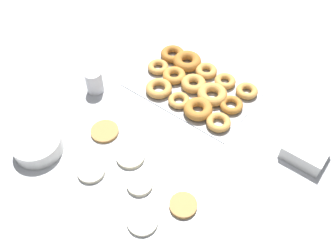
% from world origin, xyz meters
% --- Properties ---
extents(ground_plane, '(3.00, 3.00, 0.00)m').
position_xyz_m(ground_plane, '(0.00, 0.00, 0.00)').
color(ground_plane, '#B2B5BA').
extents(pancake_0, '(0.09, 0.09, 0.01)m').
position_xyz_m(pancake_0, '(0.06, 0.09, 0.01)').
color(pancake_0, beige).
rests_on(pancake_0, ground_plane).
extents(pancake_1, '(0.08, 0.08, 0.01)m').
position_xyz_m(pancake_1, '(-0.18, 0.13, 0.01)').
color(pancake_1, '#B27F42').
rests_on(pancake_1, ground_plane).
extents(pancake_2, '(0.09, 0.09, 0.01)m').
position_xyz_m(pancake_2, '(0.12, 0.21, 0.01)').
color(pancake_2, beige).
rests_on(pancake_2, ground_plane).
extents(pancake_3, '(0.10, 0.10, 0.01)m').
position_xyz_m(pancake_3, '(0.20, 0.06, 0.01)').
color(pancake_3, '#B27F42').
rests_on(pancake_3, ground_plane).
extents(pancake_4, '(0.09, 0.09, 0.01)m').
position_xyz_m(pancake_4, '(-0.12, 0.24, 0.01)').
color(pancake_4, silver).
rests_on(pancake_4, ground_plane).
extents(pancake_5, '(0.08, 0.08, 0.02)m').
position_xyz_m(pancake_5, '(-0.03, 0.15, 0.01)').
color(pancake_5, beige).
rests_on(pancake_5, ground_plane).
extents(donut_tray, '(0.47, 0.31, 0.04)m').
position_xyz_m(donut_tray, '(0.08, -0.31, 0.02)').
color(donut_tray, '#ADAFB5').
rests_on(donut_tray, ground_plane).
extents(batter_bowl, '(0.16, 0.16, 0.05)m').
position_xyz_m(batter_bowl, '(0.33, 0.25, 0.03)').
color(batter_bowl, white).
rests_on(batter_bowl, ground_plane).
extents(container_stack, '(0.13, 0.11, 0.05)m').
position_xyz_m(container_stack, '(-0.40, -0.26, 0.03)').
color(container_stack, white).
rests_on(container_stack, ground_plane).
extents(paper_cup, '(0.06, 0.06, 0.09)m').
position_xyz_m(paper_cup, '(0.37, -0.07, 0.05)').
color(paper_cup, white).
rests_on(paper_cup, ground_plane).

